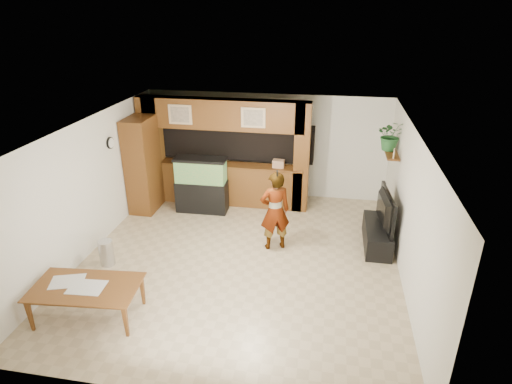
% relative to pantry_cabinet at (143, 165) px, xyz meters
% --- Properties ---
extents(floor, '(6.50, 6.50, 0.00)m').
position_rel_pantry_cabinet_xyz_m(floor, '(2.70, -1.85, -1.12)').
color(floor, tan).
rests_on(floor, ground).
extents(ceiling, '(6.50, 6.50, 0.00)m').
position_rel_pantry_cabinet_xyz_m(ceiling, '(2.70, -1.85, 1.48)').
color(ceiling, white).
rests_on(ceiling, wall_back).
extents(wall_back, '(6.00, 0.00, 6.00)m').
position_rel_pantry_cabinet_xyz_m(wall_back, '(2.70, 1.40, 0.18)').
color(wall_back, silver).
rests_on(wall_back, floor).
extents(wall_left, '(0.00, 6.50, 6.50)m').
position_rel_pantry_cabinet_xyz_m(wall_left, '(-0.30, -1.85, 0.18)').
color(wall_left, silver).
rests_on(wall_left, floor).
extents(wall_right, '(0.00, 6.50, 6.50)m').
position_rel_pantry_cabinet_xyz_m(wall_right, '(5.70, -1.85, 0.18)').
color(wall_right, silver).
rests_on(wall_right, floor).
extents(partition, '(4.20, 0.99, 2.60)m').
position_rel_pantry_cabinet_xyz_m(partition, '(1.75, 0.79, 0.19)').
color(partition, brown).
rests_on(partition, floor).
extents(wall_clock, '(0.05, 0.25, 0.25)m').
position_rel_pantry_cabinet_xyz_m(wall_clock, '(-0.27, -0.85, 0.78)').
color(wall_clock, black).
rests_on(wall_clock, wall_left).
extents(wall_shelf, '(0.25, 0.90, 0.04)m').
position_rel_pantry_cabinet_xyz_m(wall_shelf, '(5.55, 0.10, 0.58)').
color(wall_shelf, brown).
rests_on(wall_shelf, wall_right).
extents(pantry_cabinet, '(0.56, 0.92, 2.24)m').
position_rel_pantry_cabinet_xyz_m(pantry_cabinet, '(0.00, 0.00, 0.00)').
color(pantry_cabinet, brown).
rests_on(pantry_cabinet, floor).
extents(trash_can, '(0.27, 0.27, 0.50)m').
position_rel_pantry_cabinet_xyz_m(trash_can, '(0.24, -2.45, -0.87)').
color(trash_can, '#B2B2B7').
rests_on(trash_can, floor).
extents(aquarium, '(1.20, 0.45, 1.33)m').
position_rel_pantry_cabinet_xyz_m(aquarium, '(1.36, 0.10, -0.47)').
color(aquarium, black).
rests_on(aquarium, floor).
extents(tv_stand, '(0.50, 1.38, 0.46)m').
position_rel_pantry_cabinet_xyz_m(tv_stand, '(5.35, -0.83, -0.89)').
color(tv_stand, black).
rests_on(tv_stand, floor).
extents(television, '(0.28, 1.27, 0.73)m').
position_rel_pantry_cabinet_xyz_m(television, '(5.35, -0.83, -0.30)').
color(television, black).
rests_on(television, tv_stand).
extents(photo_frame, '(0.05, 0.14, 0.18)m').
position_rel_pantry_cabinet_xyz_m(photo_frame, '(5.55, -0.25, 0.69)').
color(photo_frame, tan).
rests_on(photo_frame, wall_shelf).
extents(potted_plant, '(0.64, 0.57, 0.65)m').
position_rel_pantry_cabinet_xyz_m(potted_plant, '(5.52, 0.25, 0.93)').
color(potted_plant, '#255D2C').
rests_on(potted_plant, wall_shelf).
extents(person, '(0.71, 0.59, 1.65)m').
position_rel_pantry_cabinet_xyz_m(person, '(3.29, -1.28, -0.29)').
color(person, '#8F6A4E').
rests_on(person, floor).
extents(microphone, '(0.03, 0.09, 0.15)m').
position_rel_pantry_cabinet_xyz_m(microphone, '(3.34, -1.44, 0.57)').
color(microphone, black).
rests_on(microphone, person).
extents(dining_table, '(1.72, 1.06, 0.58)m').
position_rel_pantry_cabinet_xyz_m(dining_table, '(0.70, -3.92, -0.83)').
color(dining_table, brown).
rests_on(dining_table, floor).
extents(newspaper_a, '(0.60, 0.51, 0.01)m').
position_rel_pantry_cabinet_xyz_m(newspaper_a, '(0.35, -3.83, -0.54)').
color(newspaper_a, silver).
rests_on(newspaper_a, dining_table).
extents(newspaper_b, '(0.57, 0.43, 0.01)m').
position_rel_pantry_cabinet_xyz_m(newspaper_b, '(0.73, -3.91, -0.54)').
color(newspaper_b, silver).
rests_on(newspaper_b, dining_table).
extents(counter_box, '(0.28, 0.20, 0.18)m').
position_rel_pantry_cabinet_xyz_m(counter_box, '(3.12, 0.60, 0.01)').
color(counter_box, tan).
rests_on(counter_box, partition).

